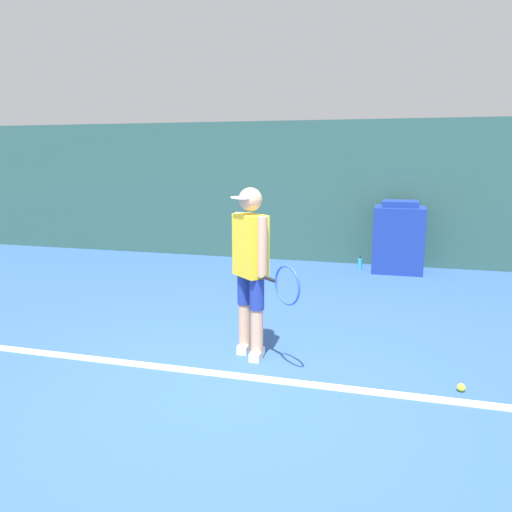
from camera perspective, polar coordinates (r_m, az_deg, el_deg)
name	(u,v)px	position (r m, az deg, el deg)	size (l,w,h in m)	color
ground_plane	(230,390)	(4.31, -2.97, -15.05)	(24.00, 24.00, 0.00)	#2D5193
back_wall	(322,192)	(9.17, 7.53, 7.21)	(24.00, 0.10, 2.54)	#2D564C
court_baseline	(239,376)	(4.53, -1.91, -13.57)	(21.60, 0.10, 0.01)	white
tennis_player	(251,265)	(4.71, -0.53, -1.03)	(0.77, 0.70, 1.63)	tan
tennis_ball	(461,388)	(4.60, 22.40, -13.73)	(0.07, 0.07, 0.07)	#D1E533
covered_chair	(398,238)	(8.71, 15.95, 2.02)	(0.82, 0.73, 1.19)	navy
water_bottle	(360,264)	(8.75, 11.80, -0.85)	(0.07, 0.07, 0.23)	#33ADD6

